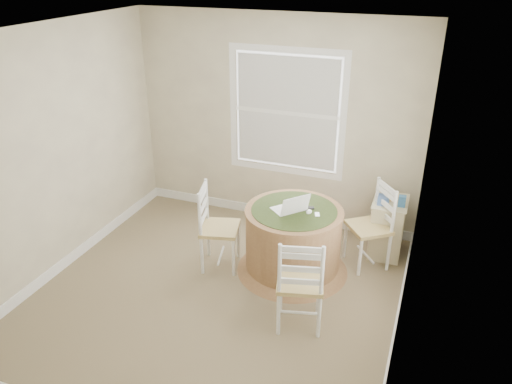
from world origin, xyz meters
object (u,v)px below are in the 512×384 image
at_px(chair_right, 369,227).
at_px(corner_chest, 387,227).
at_px(chair_left, 220,228).
at_px(laptop, 290,208).
at_px(round_table, 293,238).
at_px(chair_near, 300,282).

relative_size(chair_right, corner_chest, 1.41).
bearing_deg(chair_left, chair_right, -83.16).
bearing_deg(chair_right, laptop, -98.32).
xyz_separation_m(chair_right, laptop, (-0.77, -0.43, 0.30)).
xyz_separation_m(round_table, corner_chest, (0.91, 0.72, -0.07)).
height_order(chair_left, chair_right, same).
bearing_deg(round_table, chair_right, 9.67).
relative_size(chair_left, corner_chest, 1.41).
bearing_deg(chair_left, round_table, -90.51).
bearing_deg(laptop, chair_near, 65.40).
height_order(chair_near, corner_chest, chair_near).
height_order(chair_left, chair_near, same).
height_order(chair_near, laptop, laptop).
bearing_deg(chair_right, round_table, -98.86).
xyz_separation_m(laptop, corner_chest, (0.95, 0.75, -0.44)).
relative_size(chair_near, corner_chest, 1.41).
bearing_deg(chair_left, corner_chest, -76.13).
relative_size(chair_left, chair_right, 1.00).
relative_size(laptop, corner_chest, 0.64).
xyz_separation_m(chair_near, chair_right, (0.42, 1.23, 0.00)).
height_order(laptop, corner_chest, laptop).
relative_size(round_table, corner_chest, 1.82).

